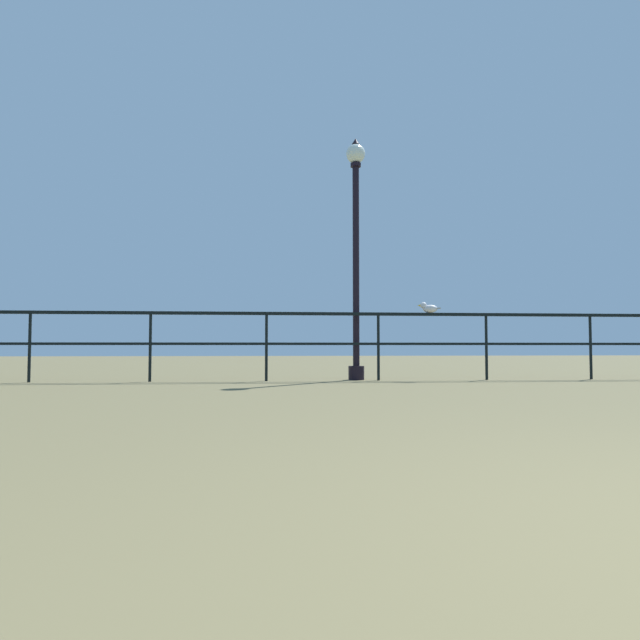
% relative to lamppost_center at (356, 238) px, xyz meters
% --- Properties ---
extents(pier_railing, '(21.11, 0.05, 1.07)m').
position_rel_lamppost_center_xyz_m(pier_railing, '(0.32, -0.18, -1.50)').
color(pier_railing, black).
rests_on(pier_railing, ground_plane).
extents(lamppost_center, '(0.31, 0.31, 3.92)m').
position_rel_lamppost_center_xyz_m(lamppost_center, '(0.00, 0.00, 0.00)').
color(lamppost_center, black).
rests_on(lamppost_center, ground_plane).
extents(seagull_on_rail, '(0.36, 0.21, 0.17)m').
position_rel_lamppost_center_xyz_m(seagull_on_rail, '(1.15, -0.17, -1.14)').
color(seagull_on_rail, silver).
rests_on(seagull_on_rail, pier_railing).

